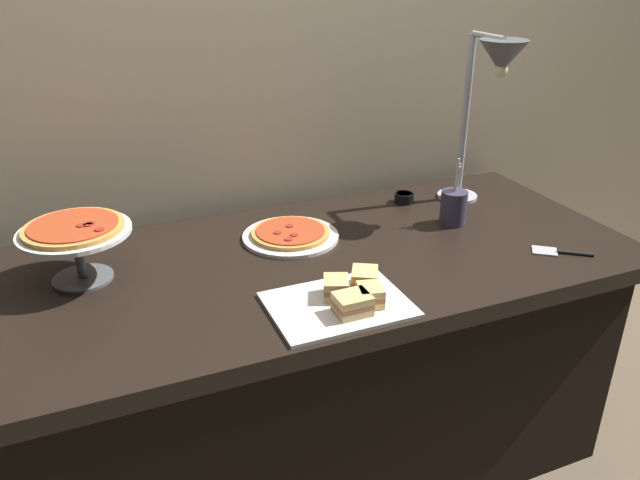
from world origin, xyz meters
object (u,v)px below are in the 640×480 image
at_px(sandwich_platter, 347,298).
at_px(serving_spatula, 559,252).
at_px(heat_lamp, 493,77).
at_px(pizza_plate_center, 75,235).
at_px(pizza_plate_front, 291,235).
at_px(utensil_holder, 453,207).
at_px(sauce_cup_near, 404,197).

xyz_separation_m(sandwich_platter, serving_spatula, (0.70, 0.02, -0.02)).
relative_size(heat_lamp, pizza_plate_center, 1.98).
xyz_separation_m(pizza_plate_front, pizza_plate_center, (-0.61, -0.03, 0.12)).
relative_size(sandwich_platter, utensil_holder, 1.60).
distance_m(pizza_plate_front, pizza_plate_center, 0.62).
height_order(pizza_plate_front, utensil_holder, utensil_holder).
relative_size(pizza_plate_center, sandwich_platter, 0.84).
bearing_deg(utensil_holder, serving_spatula, -61.31).
bearing_deg(pizza_plate_center, heat_lamp, -0.11).
height_order(heat_lamp, sandwich_platter, heat_lamp).
bearing_deg(utensil_holder, pizza_plate_center, 176.70).
height_order(sandwich_platter, sauce_cup_near, sandwich_platter).
bearing_deg(sandwich_platter, pizza_plate_center, 146.62).
relative_size(sauce_cup_near, serving_spatula, 0.43).
distance_m(pizza_plate_front, utensil_holder, 0.53).
bearing_deg(sauce_cup_near, heat_lamp, -38.34).
distance_m(sandwich_platter, sauce_cup_near, 0.73).
bearing_deg(sauce_cup_near, serving_spatula, -67.26).
xyz_separation_m(pizza_plate_center, utensil_holder, (1.13, -0.07, -0.07)).
relative_size(heat_lamp, sauce_cup_near, 8.52).
height_order(heat_lamp, utensil_holder, heat_lamp).
relative_size(pizza_plate_center, sauce_cup_near, 4.31).
bearing_deg(heat_lamp, pizza_plate_center, 179.89).
relative_size(pizza_plate_center, serving_spatula, 1.85).
xyz_separation_m(pizza_plate_front, sauce_cup_near, (0.47, 0.13, 0.01)).
xyz_separation_m(sandwich_platter, utensil_holder, (0.53, 0.33, 0.04)).
distance_m(heat_lamp, pizza_plate_center, 1.31).
xyz_separation_m(heat_lamp, pizza_plate_center, (-1.27, 0.00, -0.31)).
height_order(heat_lamp, sauce_cup_near, heat_lamp).
relative_size(pizza_plate_front, sauce_cup_near, 4.41).
xyz_separation_m(pizza_plate_center, sauce_cup_near, (1.07, 0.15, -0.11)).
height_order(sandwich_platter, serving_spatula, sandwich_platter).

